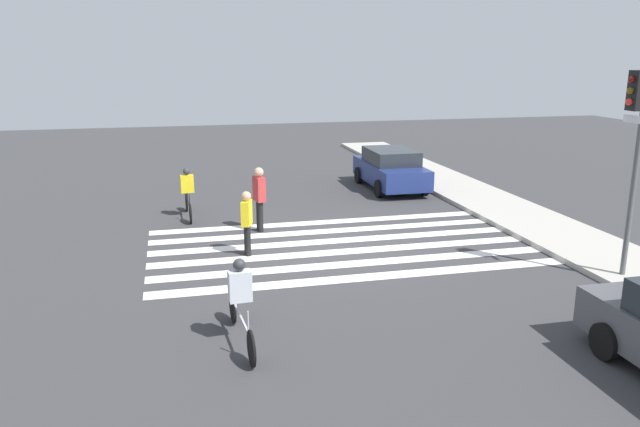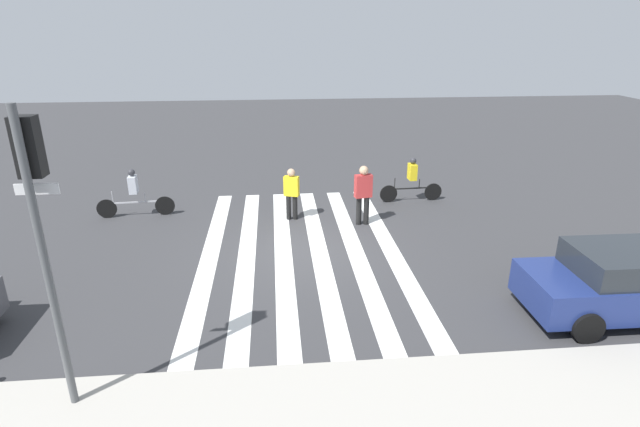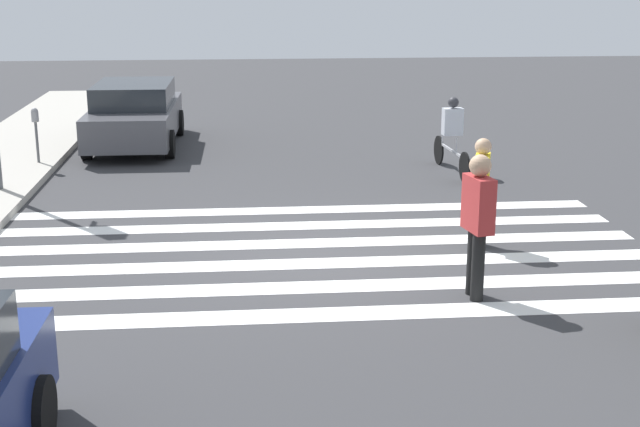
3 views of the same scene
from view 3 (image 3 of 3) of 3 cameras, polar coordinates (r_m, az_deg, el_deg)
ground_plane at (r=13.24m, az=-0.16°, el=-2.54°), size 60.00×60.00×0.00m
crosswalk_stripes at (r=13.24m, az=-0.16°, el=-2.53°), size 5.39×10.00×0.01m
parking_meter at (r=19.60m, az=-17.75°, el=5.52°), size 0.15×0.15×1.30m
pedestrian_adult_yellow_jacket at (r=13.56m, az=10.29°, el=1.75°), size 0.50×0.34×1.66m
pedestrian_child_with_backpack at (r=11.35m, az=10.06°, el=-0.29°), size 0.55×0.33×1.87m
cyclist_mid_street at (r=18.48m, az=8.45°, el=5.18°), size 2.42×0.42×1.58m
car_parked_dark_suv at (r=21.58m, az=-11.76°, el=6.24°), size 4.66×2.06×1.51m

